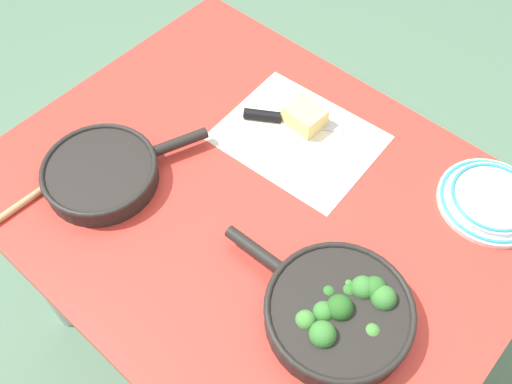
# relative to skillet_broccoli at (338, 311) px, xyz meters

# --- Properties ---
(ground_plane) EXTENTS (14.00, 14.00, 0.00)m
(ground_plane) POSITION_rel_skillet_broccoli_xyz_m (-0.28, 0.10, -0.78)
(ground_plane) COLOR #51755B
(dining_table_red) EXTENTS (1.06, 0.84, 0.74)m
(dining_table_red) POSITION_rel_skillet_broccoli_xyz_m (-0.28, 0.10, -0.13)
(dining_table_red) COLOR red
(dining_table_red) RESTS_ON ground_plane
(skillet_broccoli) EXTENTS (0.38, 0.26, 0.08)m
(skillet_broccoli) POSITION_rel_skillet_broccoli_xyz_m (0.00, 0.00, 0.00)
(skillet_broccoli) COLOR black
(skillet_broccoli) RESTS_ON dining_table_red
(skillet_eggs) EXTENTS (0.24, 0.34, 0.05)m
(skillet_eggs) POSITION_rel_skillet_broccoli_xyz_m (-0.55, -0.08, -0.01)
(skillet_eggs) COLOR black
(skillet_eggs) RESTS_ON dining_table_red
(wooden_spoon) EXTENTS (0.04, 0.38, 0.02)m
(wooden_spoon) POSITION_rel_skillet_broccoli_xyz_m (-0.62, -0.19, -0.02)
(wooden_spoon) COLOR tan
(wooden_spoon) RESTS_ON dining_table_red
(parchment_sheet) EXTENTS (0.35, 0.28, 0.00)m
(parchment_sheet) POSITION_rel_skillet_broccoli_xyz_m (-0.31, 0.28, -0.03)
(parchment_sheet) COLOR silver
(parchment_sheet) RESTS_ON dining_table_red
(grater_knife) EXTENTS (0.20, 0.14, 0.02)m
(grater_knife) POSITION_rel_skillet_broccoli_xyz_m (-0.38, 0.29, -0.02)
(grater_knife) COLOR silver
(grater_knife) RESTS_ON dining_table_red
(cheese_block) EXTENTS (0.09, 0.07, 0.05)m
(cheese_block) POSITION_rel_skillet_broccoli_xyz_m (-0.33, 0.32, -0.01)
(cheese_block) COLOR #EFD67A
(cheese_block) RESTS_ON dining_table_red
(dinner_plate_stack) EXTENTS (0.21, 0.21, 0.03)m
(dinner_plate_stack) POSITION_rel_skillet_broccoli_xyz_m (0.08, 0.40, -0.02)
(dinner_plate_stack) COLOR silver
(dinner_plate_stack) RESTS_ON dining_table_red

